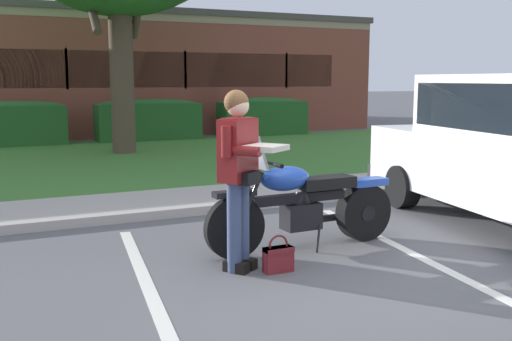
{
  "coord_description": "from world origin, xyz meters",
  "views": [
    {
      "loc": [
        -2.56,
        -4.54,
        1.8
      ],
      "look_at": [
        0.09,
        1.09,
        0.85
      ],
      "focal_mm": 42.05,
      "sensor_mm": 36.0,
      "label": 1
    }
  ],
  "objects_px": {
    "rider_person": "(240,166)",
    "hedge_right": "(262,116)",
    "hedge_center_right": "(149,119)",
    "hedge_center_left": "(13,123)",
    "brick_building": "(45,74)",
    "handbag": "(278,257)",
    "motorcycle": "(309,203)"
  },
  "relations": [
    {
      "from": "rider_person",
      "to": "hedge_right",
      "type": "height_order",
      "value": "rider_person"
    },
    {
      "from": "hedge_center_right",
      "to": "hedge_right",
      "type": "xyz_separation_m",
      "value": [
        3.69,
        0.0,
        0.0
      ]
    },
    {
      "from": "hedge_center_left",
      "to": "brick_building",
      "type": "distance_m",
      "value": 7.26
    },
    {
      "from": "hedge_center_left",
      "to": "hedge_center_right",
      "type": "relative_size",
      "value": 0.9
    },
    {
      "from": "handbag",
      "to": "hedge_right",
      "type": "height_order",
      "value": "hedge_right"
    },
    {
      "from": "motorcycle",
      "to": "rider_person",
      "type": "distance_m",
      "value": 1.18
    },
    {
      "from": "motorcycle",
      "to": "hedge_center_right",
      "type": "height_order",
      "value": "motorcycle"
    },
    {
      "from": "motorcycle",
      "to": "hedge_right",
      "type": "distance_m",
      "value": 12.77
    },
    {
      "from": "motorcycle",
      "to": "hedge_center_right",
      "type": "bearing_deg",
      "value": 83.08
    },
    {
      "from": "hedge_center_right",
      "to": "brick_building",
      "type": "height_order",
      "value": "brick_building"
    },
    {
      "from": "handbag",
      "to": "hedge_center_right",
      "type": "height_order",
      "value": "hedge_center_right"
    },
    {
      "from": "handbag",
      "to": "brick_building",
      "type": "bearing_deg",
      "value": 89.89
    },
    {
      "from": "handbag",
      "to": "hedge_right",
      "type": "distance_m",
      "value": 13.6
    },
    {
      "from": "handbag",
      "to": "hedge_center_right",
      "type": "distance_m",
      "value": 12.49
    },
    {
      "from": "rider_person",
      "to": "handbag",
      "type": "bearing_deg",
      "value": -33.36
    },
    {
      "from": "handbag",
      "to": "hedge_right",
      "type": "xyz_separation_m",
      "value": [
        5.78,
        12.3,
        0.51
      ]
    },
    {
      "from": "hedge_center_left",
      "to": "hedge_center_right",
      "type": "distance_m",
      "value": 3.69
    },
    {
      "from": "motorcycle",
      "to": "hedge_center_left",
      "type": "bearing_deg",
      "value": 100.97
    },
    {
      "from": "handbag",
      "to": "hedge_right",
      "type": "relative_size",
      "value": 0.13
    },
    {
      "from": "brick_building",
      "to": "motorcycle",
      "type": "bearing_deg",
      "value": -88.03
    },
    {
      "from": "motorcycle",
      "to": "rider_person",
      "type": "height_order",
      "value": "rider_person"
    },
    {
      "from": "handbag",
      "to": "hedge_center_left",
      "type": "distance_m",
      "value": 12.41
    },
    {
      "from": "hedge_center_left",
      "to": "motorcycle",
      "type": "bearing_deg",
      "value": -79.03
    },
    {
      "from": "rider_person",
      "to": "hedge_center_left",
      "type": "height_order",
      "value": "rider_person"
    },
    {
      "from": "rider_person",
      "to": "hedge_center_left",
      "type": "xyz_separation_m",
      "value": [
        -1.29,
        12.1,
        -0.36
      ]
    },
    {
      "from": "motorcycle",
      "to": "handbag",
      "type": "xyz_separation_m",
      "value": [
        -0.68,
        -0.6,
        -0.34
      ]
    },
    {
      "from": "rider_person",
      "to": "hedge_center_right",
      "type": "xyz_separation_m",
      "value": [
        2.4,
        12.1,
        -0.36
      ]
    },
    {
      "from": "rider_person",
      "to": "brick_building",
      "type": "distance_m",
      "value": 19.07
    },
    {
      "from": "rider_person",
      "to": "brick_building",
      "type": "relative_size",
      "value": 0.08
    },
    {
      "from": "hedge_center_left",
      "to": "brick_building",
      "type": "bearing_deg",
      "value": 76.81
    },
    {
      "from": "rider_person",
      "to": "hedge_center_right",
      "type": "relative_size",
      "value": 0.57
    },
    {
      "from": "rider_person",
      "to": "hedge_center_right",
      "type": "height_order",
      "value": "rider_person"
    }
  ]
}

